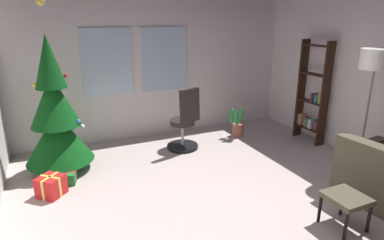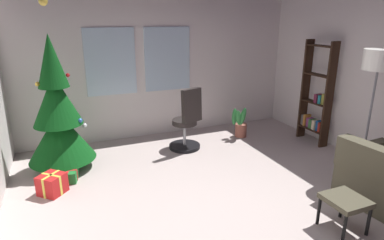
{
  "view_description": "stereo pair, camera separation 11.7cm",
  "coord_description": "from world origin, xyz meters",
  "views": [
    {
      "loc": [
        -1.96,
        -2.84,
        2.26
      ],
      "look_at": [
        -0.26,
        0.94,
        0.95
      ],
      "focal_mm": 30.42,
      "sensor_mm": 36.0,
      "label": 1
    },
    {
      "loc": [
        -1.86,
        -2.89,
        2.26
      ],
      "look_at": [
        -0.26,
        0.94,
        0.95
      ],
      "focal_mm": 30.42,
      "sensor_mm": 36.0,
      "label": 2
    }
  ],
  "objects": [
    {
      "name": "wall_back_with_windows",
      "position": [
        -0.02,
        3.16,
        1.36
      ],
      "size": [
        5.39,
        0.12,
        2.72
      ],
      "color": "silver",
      "rests_on": "ground_plane"
    },
    {
      "name": "gift_box_red",
      "position": [
        -2.09,
        1.41,
        0.13
      ],
      "size": [
        0.42,
        0.42,
        0.28
      ],
      "color": "red",
      "rests_on": "ground_plane"
    },
    {
      "name": "footstool",
      "position": [
        0.87,
        -0.67,
        0.34
      ],
      "size": [
        0.41,
        0.42,
        0.4
      ],
      "color": "#484433",
      "rests_on": "ground_plane"
    },
    {
      "name": "office_chair",
      "position": [
        0.15,
        2.15,
        0.44
      ],
      "size": [
        0.56,
        0.57,
        1.12
      ],
      "color": "black",
      "rests_on": "ground_plane"
    },
    {
      "name": "bookshelf",
      "position": [
        2.48,
        1.58,
        0.81
      ],
      "size": [
        0.18,
        0.64,
        1.88
      ],
      "color": "black",
      "rests_on": "ground_plane"
    },
    {
      "name": "ground_plane",
      "position": [
        0.0,
        0.0,
        -0.05
      ],
      "size": [
        5.39,
        6.23,
        0.1
      ],
      "primitive_type": "cube",
      "color": "#B3A39E"
    },
    {
      "name": "floor_lamp",
      "position": [
        2.18,
        0.21,
        1.62
      ],
      "size": [
        0.42,
        0.42,
        1.86
      ],
      "color": "slate",
      "rests_on": "ground_plane"
    },
    {
      "name": "gift_box_green",
      "position": [
        -1.87,
        1.7,
        0.08
      ],
      "size": [
        0.29,
        0.31,
        0.17
      ],
      "color": "#1E722D",
      "rests_on": "ground_plane"
    },
    {
      "name": "potted_plant",
      "position": [
        1.33,
        2.31,
        0.26
      ],
      "size": [
        0.33,
        0.34,
        0.65
      ],
      "color": "#965343",
      "rests_on": "ground_plane"
    },
    {
      "name": "holiday_tree",
      "position": [
        -1.92,
        2.17,
        0.84
      ],
      "size": [
        0.99,
        0.99,
        2.53
      ],
      "color": "#4C331E",
      "rests_on": "ground_plane"
    }
  ]
}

